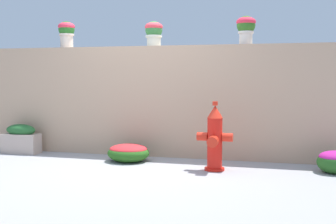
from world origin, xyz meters
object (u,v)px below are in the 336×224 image
(flower_bush_right, at_px, (128,152))
(planter_box, at_px, (21,139))
(fire_hydrant, at_px, (215,139))
(potted_plant_3, at_px, (246,27))
(potted_plant_1, at_px, (67,32))
(flower_bush_left, at_px, (336,161))
(potted_plant_2, at_px, (154,32))

(flower_bush_right, xyz_separation_m, planter_box, (-1.80, 0.17, 0.08))
(fire_hydrant, xyz_separation_m, flower_bush_right, (-1.24, 0.27, -0.26))
(fire_hydrant, height_order, flower_bush_right, fire_hydrant)
(potted_plant_3, distance_m, flower_bush_right, 2.40)
(potted_plant_3, distance_m, planter_box, 3.76)
(potted_plant_1, relative_size, potted_plant_3, 1.03)
(flower_bush_left, bearing_deg, potted_plant_1, 170.58)
(flower_bush_right, bearing_deg, potted_plant_2, 73.05)
(potted_plant_1, bearing_deg, fire_hydrant, -19.58)
(flower_bush_right, height_order, planter_box, planter_box)
(potted_plant_2, xyz_separation_m, fire_hydrant, (1.05, -0.89, -1.44))
(fire_hydrant, xyz_separation_m, planter_box, (-3.04, 0.44, -0.18))
(flower_bush_left, bearing_deg, potted_plant_3, 150.37)
(fire_hydrant, distance_m, flower_bush_left, 1.49)
(flower_bush_left, distance_m, flower_bush_right, 2.69)
(potted_plant_1, xyz_separation_m, potted_plant_3, (2.77, 0.01, -0.00))
(potted_plant_1, bearing_deg, planter_box, -142.32)
(potted_plant_2, relative_size, potted_plant_3, 0.92)
(potted_plant_3, bearing_deg, fire_hydrant, -108.80)
(potted_plant_2, bearing_deg, planter_box, -167.29)
(potted_plant_3, relative_size, flower_bush_right, 0.69)
(flower_bush_right, bearing_deg, planter_box, 174.53)
(potted_plant_3, relative_size, fire_hydrant, 0.47)
(potted_plant_1, bearing_deg, potted_plant_3, 0.11)
(fire_hydrant, height_order, flower_bush_left, fire_hydrant)
(flower_bush_left, bearing_deg, flower_bush_right, 179.18)
(potted_plant_2, xyz_separation_m, flower_bush_left, (2.50, -0.66, -1.69))
(potted_plant_3, bearing_deg, flower_bush_left, -29.63)
(potted_plant_3, relative_size, flower_bush_left, 0.90)
(fire_hydrant, bearing_deg, potted_plant_1, 160.42)
(flower_bush_right, bearing_deg, flower_bush_left, -0.82)
(potted_plant_3, xyz_separation_m, planter_box, (-3.34, -0.45, -1.66))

